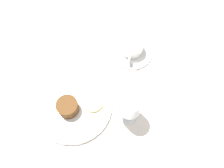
# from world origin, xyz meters

# --- Properties ---
(ground_plane) EXTENTS (3.00, 3.00, 0.00)m
(ground_plane) POSITION_xyz_m (0.00, 0.00, 0.00)
(ground_plane) COLOR white
(dinner_plate) EXTENTS (0.24, 0.24, 0.01)m
(dinner_plate) POSITION_xyz_m (0.03, -0.05, 0.01)
(dinner_plate) COLOR white
(dinner_plate) RESTS_ON ground_plane
(saucer) EXTENTS (0.15, 0.15, 0.01)m
(saucer) POSITION_xyz_m (-0.21, 0.10, 0.01)
(saucer) COLOR white
(saucer) RESTS_ON ground_plane
(coffee_cup) EXTENTS (0.11, 0.08, 0.06)m
(coffee_cup) POSITION_xyz_m (-0.21, 0.10, 0.04)
(coffee_cup) COLOR white
(coffee_cup) RESTS_ON saucer
(spoon) EXTENTS (0.06, 0.11, 0.00)m
(spoon) POSITION_xyz_m (-0.16, 0.10, 0.01)
(spoon) COLOR silver
(spoon) RESTS_ON saucer
(wine_glass) EXTENTS (0.07, 0.07, 0.13)m
(wine_glass) POSITION_xyz_m (0.03, 0.12, 0.09)
(wine_glass) COLOR silver
(wine_glass) RESTS_ON ground_plane
(fork) EXTENTS (0.05, 0.20, 0.01)m
(fork) POSITION_xyz_m (-0.12, 0.00, 0.00)
(fork) COLOR silver
(fork) RESTS_ON ground_plane
(dessert_cake) EXTENTS (0.06, 0.06, 0.04)m
(dessert_cake) POSITION_xyz_m (0.05, -0.06, 0.03)
(dessert_cake) COLOR #563314
(dessert_cake) RESTS_ON dinner_plate
(pineapple_slice) EXTENTS (0.06, 0.06, 0.01)m
(pineapple_slice) POSITION_xyz_m (0.01, 0.01, 0.02)
(pineapple_slice) COLOR #EFE075
(pineapple_slice) RESTS_ON dinner_plate
(chocolate_truffle) EXTENTS (0.02, 0.02, 0.02)m
(chocolate_truffle) POSITION_xyz_m (-0.04, 0.12, 0.01)
(chocolate_truffle) COLOR black
(chocolate_truffle) RESTS_ON ground_plane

